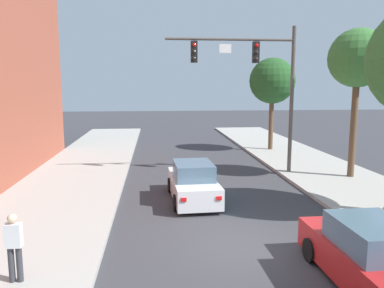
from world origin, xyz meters
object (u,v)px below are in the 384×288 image
at_px(street_tree_third, 272,81).
at_px(pedestrian_sidewalk_left_walker, 14,244).
at_px(traffic_signal_mast, 257,72).
at_px(car_following_red, 369,257).
at_px(street_tree_second, 358,59).
at_px(car_lead_white, 193,183).

bearing_deg(street_tree_third, pedestrian_sidewalk_left_walker, -123.29).
bearing_deg(traffic_signal_mast, street_tree_third, 66.61).
bearing_deg(car_following_red, pedestrian_sidewalk_left_walker, 174.92).
distance_m(traffic_signal_mast, car_following_red, 12.21).
relative_size(traffic_signal_mast, street_tree_second, 1.04).
height_order(traffic_signal_mast, car_lead_white, traffic_signal_mast).
distance_m(car_lead_white, car_following_red, 7.88).
bearing_deg(street_tree_second, pedestrian_sidewalk_left_walker, -145.08).
relative_size(car_lead_white, street_tree_second, 0.59).
xyz_separation_m(car_following_red, street_tree_third, (3.33, 18.28, 4.24)).
relative_size(traffic_signal_mast, car_lead_white, 1.74).
bearing_deg(street_tree_second, traffic_signal_mast, 162.07).
bearing_deg(car_lead_white, street_tree_third, 58.94).
relative_size(pedestrian_sidewalk_left_walker, street_tree_third, 0.25).
height_order(traffic_signal_mast, car_following_red, traffic_signal_mast).
relative_size(car_lead_white, car_following_red, 1.01).
xyz_separation_m(car_lead_white, street_tree_second, (8.25, 2.73, 5.19)).
distance_m(pedestrian_sidewalk_left_walker, street_tree_second, 16.63).
height_order(traffic_signal_mast, pedestrian_sidewalk_left_walker, traffic_signal_mast).
relative_size(traffic_signal_mast, car_following_red, 1.76).
bearing_deg(street_tree_second, car_following_red, -116.24).
bearing_deg(car_lead_white, pedestrian_sidewalk_left_walker, -126.92).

